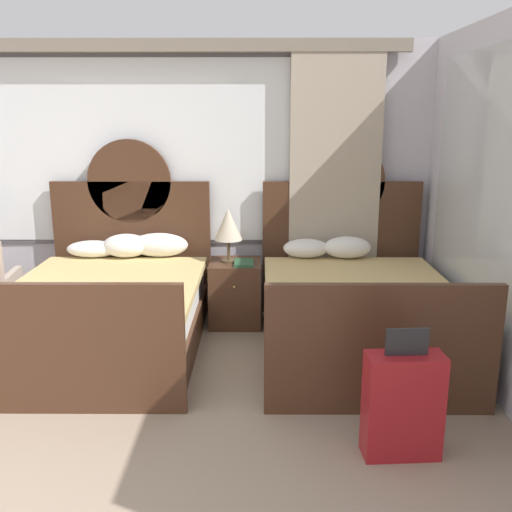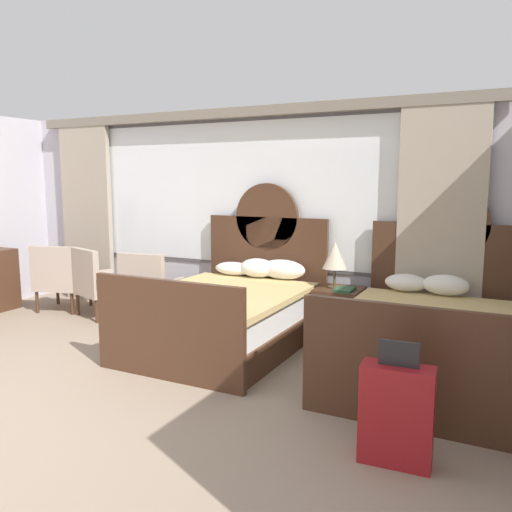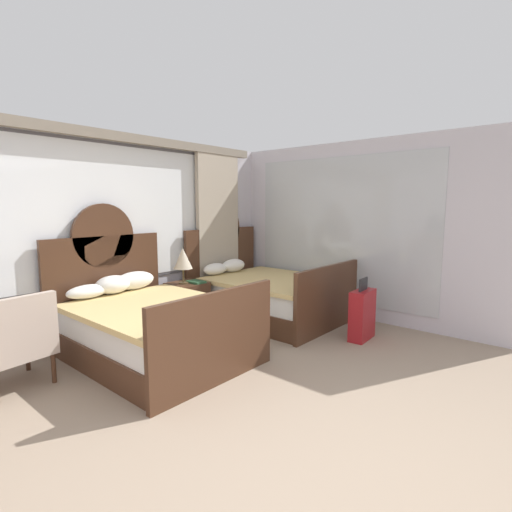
{
  "view_description": "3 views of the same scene",
  "coord_description": "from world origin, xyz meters",
  "px_view_note": "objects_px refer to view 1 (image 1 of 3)",
  "views": [
    {
      "loc": [
        1.75,
        -2.0,
        2.01
      ],
      "look_at": [
        1.72,
        1.86,
        1.04
      ],
      "focal_mm": 39.97,
      "sensor_mm": 36.0,
      "label": 1
    },
    {
      "loc": [
        3.19,
        -2.13,
        1.81
      ],
      "look_at": [
        1.22,
        1.82,
        1.16
      ],
      "focal_mm": 36.44,
      "sensor_mm": 36.0,
      "label": 2
    },
    {
      "loc": [
        -2.03,
        -1.1,
        1.75
      ],
      "look_at": [
        1.78,
        2.17,
        1.08
      ],
      "focal_mm": 27.28,
      "sensor_mm": 36.0,
      "label": 3
    }
  ],
  "objects_px": {
    "bed_near_window": "(111,308)",
    "table_lamp_on_nightstand": "(228,225)",
    "nightstand_between_beds": "(235,293)",
    "book_on_nightstand": "(244,263)",
    "suitcase_on_floor": "(403,405)",
    "bed_near_mirror": "(354,309)"
  },
  "relations": [
    {
      "from": "table_lamp_on_nightstand",
      "to": "suitcase_on_floor",
      "type": "bearing_deg",
      "value": -62.67
    },
    {
      "from": "suitcase_on_floor",
      "to": "bed_near_window",
      "type": "bearing_deg",
      "value": 143.25
    },
    {
      "from": "bed_near_window",
      "to": "table_lamp_on_nightstand",
      "type": "bearing_deg",
      "value": 32.12
    },
    {
      "from": "nightstand_between_beds",
      "to": "suitcase_on_floor",
      "type": "height_order",
      "value": "suitcase_on_floor"
    },
    {
      "from": "nightstand_between_beds",
      "to": "suitcase_on_floor",
      "type": "xyz_separation_m",
      "value": [
        1.08,
        -2.22,
        0.02
      ]
    },
    {
      "from": "book_on_nightstand",
      "to": "table_lamp_on_nightstand",
      "type": "bearing_deg",
      "value": 146.59
    },
    {
      "from": "bed_near_window",
      "to": "table_lamp_on_nightstand",
      "type": "relative_size",
      "value": 4.12
    },
    {
      "from": "nightstand_between_beds",
      "to": "bed_near_window",
      "type": "bearing_deg",
      "value": -149.46
    },
    {
      "from": "bed_near_window",
      "to": "book_on_nightstand",
      "type": "height_order",
      "value": "bed_near_window"
    },
    {
      "from": "bed_near_window",
      "to": "nightstand_between_beds",
      "type": "bearing_deg",
      "value": 30.54
    },
    {
      "from": "bed_near_window",
      "to": "suitcase_on_floor",
      "type": "distance_m",
      "value": 2.67
    },
    {
      "from": "nightstand_between_beds",
      "to": "suitcase_on_floor",
      "type": "distance_m",
      "value": 2.47
    },
    {
      "from": "bed_near_window",
      "to": "table_lamp_on_nightstand",
      "type": "distance_m",
      "value": 1.32
    },
    {
      "from": "bed_near_mirror",
      "to": "suitcase_on_floor",
      "type": "distance_m",
      "value": 1.58
    },
    {
      "from": "nightstand_between_beds",
      "to": "book_on_nightstand",
      "type": "distance_m",
      "value": 0.35
    },
    {
      "from": "table_lamp_on_nightstand",
      "to": "suitcase_on_floor",
      "type": "height_order",
      "value": "table_lamp_on_nightstand"
    },
    {
      "from": "book_on_nightstand",
      "to": "bed_near_mirror",
      "type": "bearing_deg",
      "value": -29.18
    },
    {
      "from": "book_on_nightstand",
      "to": "suitcase_on_floor",
      "type": "bearing_deg",
      "value": -64.82
    },
    {
      "from": "table_lamp_on_nightstand",
      "to": "suitcase_on_floor",
      "type": "relative_size",
      "value": 0.64
    },
    {
      "from": "suitcase_on_floor",
      "to": "book_on_nightstand",
      "type": "bearing_deg",
      "value": 115.18
    },
    {
      "from": "bed_near_mirror",
      "to": "book_on_nightstand",
      "type": "distance_m",
      "value": 1.13
    },
    {
      "from": "nightstand_between_beds",
      "to": "book_on_nightstand",
      "type": "xyz_separation_m",
      "value": [
        0.09,
        -0.1,
        0.33
      ]
    }
  ]
}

